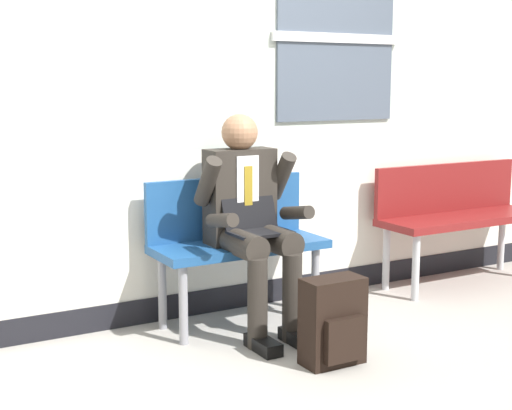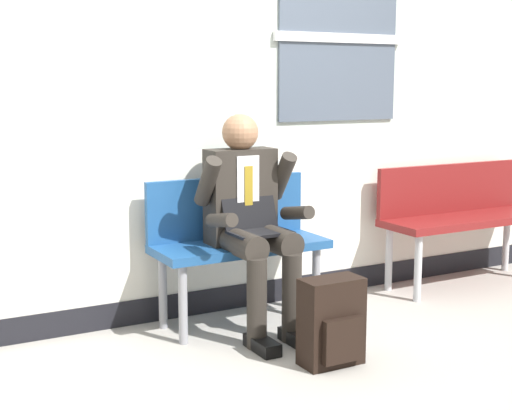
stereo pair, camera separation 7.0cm
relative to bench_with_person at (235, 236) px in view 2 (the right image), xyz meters
name	(u,v)px [view 2 (the right image)]	position (x,y,z in m)	size (l,w,h in m)	color
ground_plane	(271,344)	(-0.01, -0.46, -0.52)	(18.00, 18.00, 0.00)	#9E9991
station_wall	(213,85)	(0.00, 0.28, 0.89)	(6.27, 0.16, 2.84)	beige
bench_with_person	(235,236)	(0.00, 0.00, 0.00)	(1.03, 0.42, 0.86)	navy
bench_empty	(461,211)	(1.80, 0.00, 0.00)	(1.29, 0.42, 0.85)	maroon
person_seated	(251,217)	(0.00, -0.19, 0.15)	(0.57, 0.70, 1.25)	#2D2823
backpack	(332,323)	(0.11, -0.86, -0.30)	(0.32, 0.21, 0.45)	black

